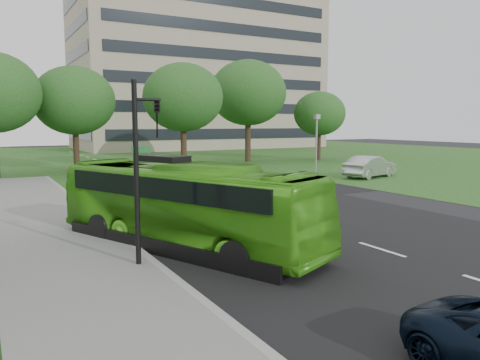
{
  "coord_description": "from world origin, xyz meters",
  "views": [
    {
      "loc": [
        -11.31,
        -12.83,
        4.13
      ],
      "look_at": [
        -1.22,
        5.38,
        1.6
      ],
      "focal_mm": 35.0,
      "sensor_mm": 36.0,
      "label": 1
    }
  ],
  "objects_px": {
    "tree_park_b": "(74,101)",
    "tree_park_c": "(183,97)",
    "tree_park_e": "(319,114)",
    "camera_pole": "(316,137)",
    "office_building": "(198,74)",
    "tree_park_d": "(248,93)",
    "bus": "(185,206)",
    "sedan": "(370,167)",
    "traffic_light": "(142,159)"
  },
  "relations": [
    {
      "from": "tree_park_c",
      "to": "traffic_light",
      "type": "relative_size",
      "value": 1.77
    },
    {
      "from": "tree_park_d",
      "to": "sedan",
      "type": "distance_m",
      "value": 18.82
    },
    {
      "from": "tree_park_c",
      "to": "bus",
      "type": "distance_m",
      "value": 27.2
    },
    {
      "from": "tree_park_b",
      "to": "traffic_light",
      "type": "bearing_deg",
      "value": -96.3
    },
    {
      "from": "sedan",
      "to": "office_building",
      "type": "bearing_deg",
      "value": -23.81
    },
    {
      "from": "tree_park_b",
      "to": "tree_park_c",
      "type": "bearing_deg",
      "value": -18.11
    },
    {
      "from": "tree_park_c",
      "to": "traffic_light",
      "type": "distance_m",
      "value": 29.06
    },
    {
      "from": "tree_park_b",
      "to": "bus",
      "type": "bearing_deg",
      "value": -92.75
    },
    {
      "from": "tree_park_c",
      "to": "sedan",
      "type": "height_order",
      "value": "tree_park_c"
    },
    {
      "from": "tree_park_c",
      "to": "tree_park_e",
      "type": "height_order",
      "value": "tree_park_c"
    },
    {
      "from": "tree_park_c",
      "to": "bus",
      "type": "xyz_separation_m",
      "value": [
        -10.07,
        -24.78,
        -4.97
      ]
    },
    {
      "from": "office_building",
      "to": "tree_park_d",
      "type": "relative_size",
      "value": 3.69
    },
    {
      "from": "office_building",
      "to": "tree_park_c",
      "type": "height_order",
      "value": "office_building"
    },
    {
      "from": "tree_park_b",
      "to": "bus",
      "type": "relative_size",
      "value": 0.88
    },
    {
      "from": "tree_park_b",
      "to": "tree_park_e",
      "type": "distance_m",
      "value": 26.04
    },
    {
      "from": "tree_park_e",
      "to": "camera_pole",
      "type": "relative_size",
      "value": 1.6
    },
    {
      "from": "tree_park_b",
      "to": "tree_park_e",
      "type": "xyz_separation_m",
      "value": [
        26.03,
        -0.3,
        -0.84
      ]
    },
    {
      "from": "tree_park_e",
      "to": "camera_pole",
      "type": "distance_m",
      "value": 17.74
    },
    {
      "from": "traffic_light",
      "to": "bus",
      "type": "bearing_deg",
      "value": 49.12
    },
    {
      "from": "tree_park_e",
      "to": "traffic_light",
      "type": "xyz_separation_m",
      "value": [
        -29.24,
        -28.84,
        -2.06
      ]
    },
    {
      "from": "tree_park_b",
      "to": "tree_park_d",
      "type": "height_order",
      "value": "tree_park_d"
    },
    {
      "from": "camera_pole",
      "to": "traffic_light",
      "type": "bearing_deg",
      "value": -136.26
    },
    {
      "from": "tree_park_e",
      "to": "sedan",
      "type": "bearing_deg",
      "value": -115.3
    },
    {
      "from": "traffic_light",
      "to": "tree_park_c",
      "type": "bearing_deg",
      "value": 76.07
    },
    {
      "from": "bus",
      "to": "sedan",
      "type": "xyz_separation_m",
      "value": [
        20.13,
        12.04,
        -0.59
      ]
    },
    {
      "from": "tree_park_e",
      "to": "bus",
      "type": "relative_size",
      "value": 0.75
    },
    {
      "from": "office_building",
      "to": "tree_park_d",
      "type": "distance_m",
      "value": 32.26
    },
    {
      "from": "tree_park_b",
      "to": "traffic_light",
      "type": "height_order",
      "value": "tree_park_b"
    },
    {
      "from": "office_building",
      "to": "tree_park_e",
      "type": "xyz_separation_m",
      "value": [
        -0.1,
        -33.19,
        -7.31
      ]
    },
    {
      "from": "tree_park_c",
      "to": "traffic_light",
      "type": "bearing_deg",
      "value": -114.45
    },
    {
      "from": "tree_park_d",
      "to": "bus",
      "type": "relative_size",
      "value": 1.06
    },
    {
      "from": "tree_park_b",
      "to": "tree_park_c",
      "type": "xyz_separation_m",
      "value": [
        8.74,
        -2.86,
        0.36
      ]
    },
    {
      "from": "tree_park_e",
      "to": "tree_park_d",
      "type": "bearing_deg",
      "value": 163.32
    },
    {
      "from": "office_building",
      "to": "tree_park_d",
      "type": "xyz_separation_m",
      "value": [
        -7.94,
        -30.84,
        -5.15
      ]
    },
    {
      "from": "bus",
      "to": "traffic_light",
      "type": "relative_size",
      "value": 1.92
    },
    {
      "from": "office_building",
      "to": "tree_park_b",
      "type": "distance_m",
      "value": 42.5
    },
    {
      "from": "bus",
      "to": "camera_pole",
      "type": "bearing_deg",
      "value": 16.31
    },
    {
      "from": "tree_park_d",
      "to": "traffic_light",
      "type": "bearing_deg",
      "value": -124.46
    },
    {
      "from": "tree_park_c",
      "to": "tree_park_d",
      "type": "height_order",
      "value": "tree_park_d"
    },
    {
      "from": "tree_park_e",
      "to": "traffic_light",
      "type": "bearing_deg",
      "value": -135.39
    },
    {
      "from": "tree_park_e",
      "to": "camera_pole",
      "type": "bearing_deg",
      "value": -129.17
    },
    {
      "from": "tree_park_e",
      "to": "sedan",
      "type": "relative_size",
      "value": 1.52
    },
    {
      "from": "office_building",
      "to": "tree_park_d",
      "type": "bearing_deg",
      "value": -104.43
    },
    {
      "from": "camera_pole",
      "to": "tree_park_c",
      "type": "bearing_deg",
      "value": 122.83
    },
    {
      "from": "office_building",
      "to": "bus",
      "type": "distance_m",
      "value": 67.38
    },
    {
      "from": "tree_park_b",
      "to": "office_building",
      "type": "bearing_deg",
      "value": 51.54
    },
    {
      "from": "tree_park_b",
      "to": "sedan",
      "type": "height_order",
      "value": "tree_park_b"
    },
    {
      "from": "tree_park_c",
      "to": "tree_park_b",
      "type": "bearing_deg",
      "value": 161.89
    },
    {
      "from": "traffic_light",
      "to": "camera_pole",
      "type": "xyz_separation_m",
      "value": [
        18.12,
        15.19,
        -0.04
      ]
    },
    {
      "from": "tree_park_d",
      "to": "tree_park_c",
      "type": "bearing_deg",
      "value": -152.57
    }
  ]
}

